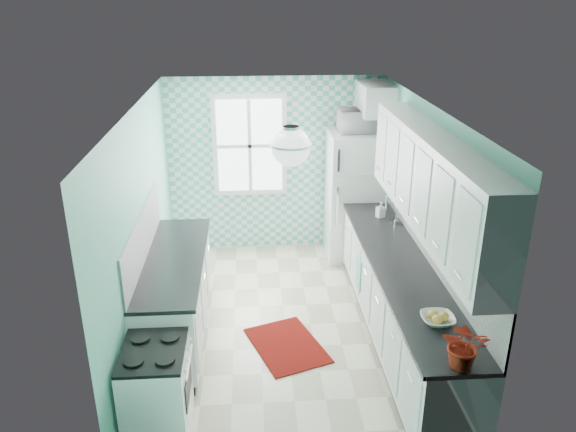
{
  "coord_description": "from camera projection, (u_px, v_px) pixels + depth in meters",
  "views": [
    {
      "loc": [
        -0.36,
        -5.49,
        3.58
      ],
      "look_at": [
        0.05,
        0.25,
        1.25
      ],
      "focal_mm": 35.0,
      "sensor_mm": 36.0,
      "label": 1
    }
  ],
  "objects": [
    {
      "name": "fridge",
      "position": [
        356.0,
        196.0,
        7.83
      ],
      "size": [
        0.79,
        0.78,
        1.81
      ],
      "rotation": [
        0.0,
        0.0,
        0.03
      ],
      "color": "white",
      "rests_on": "floor"
    },
    {
      "name": "wall_back",
      "position": [
        275.0,
        165.0,
        8.01
      ],
      "size": [
        3.0,
        0.02,
        2.5
      ],
      "primitive_type": "cube",
      "color": "#65BFA6",
      "rests_on": "floor"
    },
    {
      "name": "stove",
      "position": [
        157.0,
        389.0,
        4.77
      ],
      "size": [
        0.54,
        0.67,
        0.8
      ],
      "rotation": [
        0.0,
        0.0,
        0.04
      ],
      "color": "silver",
      "rests_on": "floor"
    },
    {
      "name": "rug",
      "position": [
        287.0,
        345.0,
        6.06
      ],
      "size": [
        0.94,
        1.11,
        0.02
      ],
      "primitive_type": "cube",
      "rotation": [
        0.0,
        0.0,
        0.35
      ],
      "color": "#7B0405",
      "rests_on": "floor"
    },
    {
      "name": "base_cabinets_left",
      "position": [
        176.0,
        298.0,
        6.12
      ],
      "size": [
        0.6,
        2.15,
        0.9
      ],
      "primitive_type": "cube",
      "color": "white",
      "rests_on": "floor"
    },
    {
      "name": "potted_plant",
      "position": [
        465.0,
        345.0,
        4.16
      ],
      "size": [
        0.42,
        0.4,
        0.38
      ],
      "primitive_type": "imported",
      "rotation": [
        0.0,
        0.0,
        -0.38
      ],
      "color": "red",
      "rests_on": "countertop_right"
    },
    {
      "name": "soap_bottle",
      "position": [
        381.0,
        210.0,
        6.96
      ],
      "size": [
        0.12,
        0.12,
        0.2
      ],
      "primitive_type": "imported",
      "rotation": [
        0.0,
        0.0,
        0.33
      ],
      "color": "#ACBCC1",
      "rests_on": "countertop_right"
    },
    {
      "name": "floor",
      "position": [
        285.0,
        326.0,
        6.45
      ],
      "size": [
        3.0,
        4.4,
        0.02
      ],
      "primitive_type": "cube",
      "color": "beige",
      "rests_on": "ground"
    },
    {
      "name": "sink",
      "position": [
        381.0,
        225.0,
        6.78
      ],
      "size": [
        0.53,
        0.45,
        0.53
      ],
      "rotation": [
        0.0,
        0.0,
        -0.04
      ],
      "color": "silver",
      "rests_on": "countertop_right"
    },
    {
      "name": "countertop_left",
      "position": [
        174.0,
        259.0,
        5.95
      ],
      "size": [
        0.63,
        2.15,
        0.04
      ],
      "primitive_type": "cube",
      "color": "black",
      "rests_on": "base_cabinets_left"
    },
    {
      "name": "upper_cabinet_fridge",
      "position": [
        374.0,
        98.0,
        7.37
      ],
      "size": [
        0.4,
        0.74,
        0.4
      ],
      "primitive_type": "cube",
      "color": "white",
      "rests_on": "wall_right"
    },
    {
      "name": "countertop_right",
      "position": [
        402.0,
        266.0,
        5.8
      ],
      "size": [
        0.63,
        3.6,
        0.04
      ],
      "primitive_type": "cube",
      "color": "black",
      "rests_on": "base_cabinets_right"
    },
    {
      "name": "backsplash_left",
      "position": [
        143.0,
        237.0,
        5.82
      ],
      "size": [
        0.02,
        2.15,
        0.51
      ],
      "primitive_type": "cube",
      "color": "white",
      "rests_on": "wall_left"
    },
    {
      "name": "dish_towel",
      "position": [
        359.0,
        273.0,
        6.6
      ],
      "size": [
        0.1,
        0.24,
        0.38
      ],
      "primitive_type": "cube",
      "rotation": [
        0.0,
        0.0,
        0.35
      ],
      "color": "teal",
      "rests_on": "base_cabinets_right"
    },
    {
      "name": "upper_cabinets_right",
      "position": [
        431.0,
        182.0,
        5.26
      ],
      "size": [
        0.33,
        3.2,
        0.9
      ],
      "primitive_type": "cube",
      "color": "white",
      "rests_on": "wall_right"
    },
    {
      "name": "accent_wall",
      "position": [
        275.0,
        165.0,
        7.99
      ],
      "size": [
        3.0,
        0.01,
        2.5
      ],
      "primitive_type": "cube",
      "color": "#57BCB1",
      "rests_on": "wall_back"
    },
    {
      "name": "wall_left",
      "position": [
        141.0,
        229.0,
        5.87
      ],
      "size": [
        0.02,
        4.4,
        2.5
      ],
      "primitive_type": "cube",
      "color": "#65BFA6",
      "rests_on": "floor"
    },
    {
      "name": "ceiling_light",
      "position": [
        291.0,
        146.0,
        4.83
      ],
      "size": [
        0.34,
        0.34,
        0.35
      ],
      "color": "silver",
      "rests_on": "ceiling"
    },
    {
      "name": "window",
      "position": [
        250.0,
        146.0,
        7.83
      ],
      "size": [
        1.04,
        0.05,
        1.44
      ],
      "color": "white",
      "rests_on": "wall_back"
    },
    {
      "name": "wall_right",
      "position": [
        424.0,
        221.0,
        6.07
      ],
      "size": [
        0.02,
        4.4,
        2.5
      ],
      "primitive_type": "cube",
      "color": "#65BFA6",
      "rests_on": "floor"
    },
    {
      "name": "wall_front",
      "position": [
        306.0,
        348.0,
        3.93
      ],
      "size": [
        3.0,
        0.02,
        2.5
      ],
      "primitive_type": "cube",
      "color": "#65BFA6",
      "rests_on": "floor"
    },
    {
      "name": "ceiling",
      "position": [
        285.0,
        107.0,
        5.5
      ],
      "size": [
        3.0,
        4.4,
        0.02
      ],
      "primitive_type": "cube",
      "color": "white",
      "rests_on": "wall_back"
    },
    {
      "name": "microwave",
      "position": [
        359.0,
        121.0,
        7.43
      ],
      "size": [
        0.56,
        0.4,
        0.3
      ],
      "primitive_type": "imported",
      "rotation": [
        0.0,
        0.0,
        3.18
      ],
      "color": "white",
      "rests_on": "fridge"
    },
    {
      "name": "backsplash_right",
      "position": [
        433.0,
        241.0,
        5.72
      ],
      "size": [
        0.02,
        3.6,
        0.51
      ],
      "primitive_type": "cube",
      "color": "white",
      "rests_on": "wall_right"
    },
    {
      "name": "base_cabinets_right",
      "position": [
        400.0,
        305.0,
        5.98
      ],
      "size": [
        0.6,
        3.6,
        0.9
      ],
      "primitive_type": "cube",
      "color": "white",
      "rests_on": "floor"
    },
    {
      "name": "fruit_bowl",
      "position": [
        438.0,
        319.0,
        4.77
      ],
      "size": [
        0.29,
        0.29,
        0.07
      ],
      "primitive_type": "imported",
      "rotation": [
        0.0,
        0.0,
        -0.02
      ],
      "color": "white",
      "rests_on": "countertop_right"
    }
  ]
}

